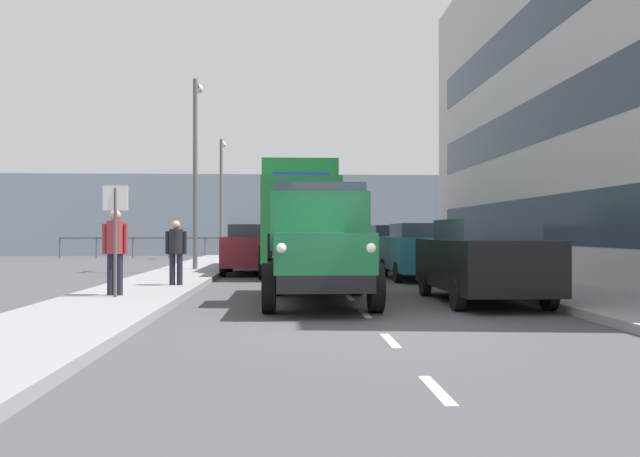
# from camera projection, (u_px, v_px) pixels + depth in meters

# --- Properties ---
(ground_plane) EXTENTS (80.00, 80.00, 0.00)m
(ground_plane) POSITION_uv_depth(u_px,v_px,m) (334.00, 281.00, 18.74)
(ground_plane) COLOR #423F44
(sidewalk_left) EXTENTS (2.43, 35.32, 0.15)m
(sidewalk_left) POSITION_uv_depth(u_px,v_px,m) (494.00, 278.00, 18.98)
(sidewalk_left) COLOR gray
(sidewalk_left) RESTS_ON ground_plane
(sidewalk_right) EXTENTS (2.43, 35.32, 0.15)m
(sidewalk_right) POSITION_uv_depth(u_px,v_px,m) (171.00, 279.00, 18.50)
(sidewalk_right) COLOR gray
(sidewalk_right) RESTS_ON ground_plane
(road_centreline_markings) EXTENTS (0.12, 31.07, 0.01)m
(road_centreline_markings) POSITION_uv_depth(u_px,v_px,m) (337.00, 283.00, 17.90)
(road_centreline_markings) COLOR silver
(road_centreline_markings) RESTS_ON ground_plane
(sea_horizon) EXTENTS (80.00, 0.80, 5.00)m
(sea_horizon) POSITION_uv_depth(u_px,v_px,m) (310.00, 215.00, 39.39)
(sea_horizon) COLOR #8C9EAD
(sea_horizon) RESTS_ON ground_plane
(seawall_railing) EXTENTS (28.08, 0.08, 1.20)m
(seawall_railing) POSITION_uv_depth(u_px,v_px,m) (312.00, 242.00, 35.78)
(seawall_railing) COLOR #4C5156
(seawall_railing) RESTS_ON ground_plane
(truck_vintage_green) EXTENTS (2.17, 5.64, 2.43)m
(truck_vintage_green) POSITION_uv_depth(u_px,v_px,m) (319.00, 246.00, 12.75)
(truck_vintage_green) COLOR black
(truck_vintage_green) RESTS_ON ground_plane
(lorry_cargo_green) EXTENTS (2.58, 8.20, 3.87)m
(lorry_cargo_green) POSITION_uv_depth(u_px,v_px,m) (299.00, 215.00, 22.36)
(lorry_cargo_green) COLOR #1E7033
(lorry_cargo_green) RESTS_ON ground_plane
(car_black_kerbside_near) EXTENTS (1.91, 4.47, 1.72)m
(car_black_kerbside_near) POSITION_uv_depth(u_px,v_px,m) (481.00, 259.00, 13.11)
(car_black_kerbside_near) COLOR black
(car_black_kerbside_near) RESTS_ON ground_plane
(car_teal_kerbside_1) EXTENTS (1.87, 4.04, 1.72)m
(car_teal_kerbside_1) POSITION_uv_depth(u_px,v_px,m) (418.00, 250.00, 19.47)
(car_teal_kerbside_1) COLOR #1E6670
(car_teal_kerbside_1) RESTS_ON ground_plane
(car_grey_kerbside_2) EXTENTS (1.77, 4.16, 1.72)m
(car_grey_kerbside_2) POSITION_uv_depth(u_px,v_px,m) (389.00, 246.00, 25.12)
(car_grey_kerbside_2) COLOR slate
(car_grey_kerbside_2) RESTS_ON ground_plane
(car_silver_kerbside_3) EXTENTS (1.88, 3.88, 1.72)m
(car_silver_kerbside_3) POSITION_uv_depth(u_px,v_px,m) (372.00, 244.00, 30.08)
(car_silver_kerbside_3) COLOR #B7BABF
(car_silver_kerbside_3) RESTS_ON ground_plane
(car_maroon_oppositeside_0) EXTENTS (1.94, 3.99, 1.72)m
(car_maroon_oppositeside_0) POSITION_uv_depth(u_px,v_px,m) (252.00, 248.00, 22.06)
(car_maroon_oppositeside_0) COLOR maroon
(car_maroon_oppositeside_0) RESTS_ON ground_plane
(car_navy_oppositeside_1) EXTENTS (1.85, 4.23, 1.72)m
(car_navy_oppositeside_1) POSITION_uv_depth(u_px,v_px,m) (259.00, 245.00, 27.67)
(car_navy_oppositeside_1) COLOR navy
(car_navy_oppositeside_1) RESTS_ON ground_plane
(car_white_oppositeside_2) EXTENTS (1.86, 4.22, 1.72)m
(car_white_oppositeside_2) POSITION_uv_depth(u_px,v_px,m) (265.00, 242.00, 34.34)
(car_white_oppositeside_2) COLOR white
(car_white_oppositeside_2) RESTS_ON ground_plane
(pedestrian_strolling) EXTENTS (0.53, 0.34, 1.78)m
(pedestrian_strolling) POSITION_uv_depth(u_px,v_px,m) (115.00, 245.00, 13.14)
(pedestrian_strolling) COLOR black
(pedestrian_strolling) RESTS_ON sidewalk_right
(pedestrian_couple_a) EXTENTS (0.53, 0.34, 1.59)m
(pedestrian_couple_a) POSITION_uv_depth(u_px,v_px,m) (176.00, 247.00, 15.64)
(pedestrian_couple_a) COLOR black
(pedestrian_couple_a) RESTS_ON sidewalk_right
(lamp_post_promenade) EXTENTS (0.32, 1.14, 6.75)m
(lamp_post_promenade) POSITION_uv_depth(u_px,v_px,m) (196.00, 157.00, 22.58)
(lamp_post_promenade) COLOR #59595B
(lamp_post_promenade) RESTS_ON sidewalk_right
(lamp_post_far) EXTENTS (0.32, 1.14, 6.19)m
(lamp_post_far) POSITION_uv_depth(u_px,v_px,m) (221.00, 187.00, 33.39)
(lamp_post_far) COLOR #59595B
(lamp_post_far) RESTS_ON sidewalk_right
(street_sign) EXTENTS (0.50, 0.07, 2.25)m
(street_sign) POSITION_uv_depth(u_px,v_px,m) (115.00, 221.00, 12.78)
(street_sign) COLOR #4C4C4C
(street_sign) RESTS_ON sidewalk_right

